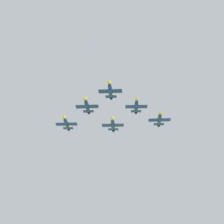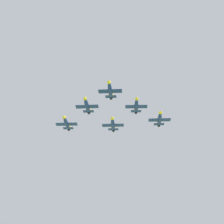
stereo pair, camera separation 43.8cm
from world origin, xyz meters
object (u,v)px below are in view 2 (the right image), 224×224
at_px(jet_left_outer, 160,119).
at_px(jet_left_wingman, 136,106).
at_px(jet_right_outer, 66,123).
at_px(jet_slot_rear, 113,124).
at_px(jet_lead, 110,90).
at_px(jet_right_wingman, 87,106).

bearing_deg(jet_left_outer, jet_left_wingman, -39.95).
relative_size(jet_right_outer, jet_slot_rear, 1.00).
relative_size(jet_lead, jet_left_wingman, 1.02).
bearing_deg(jet_left_outer, jet_lead, -39.95).
height_order(jet_right_wingman, jet_right_outer, jet_right_wingman).
xyz_separation_m(jet_left_wingman, jet_slot_rear, (-14.51, 8.67, -3.25)).
bearing_deg(jet_left_outer, jet_right_wingman, -68.17).
distance_m(jet_left_outer, jet_right_outer, 43.81).
relative_size(jet_right_wingman, jet_right_outer, 1.00).
bearing_deg(jet_left_wingman, jet_right_wingman, -90.94).
distance_m(jet_left_wingman, jet_right_outer, 35.35).
relative_size(jet_right_wingman, jet_slot_rear, 1.00).
distance_m(jet_lead, jet_right_wingman, 16.92).
bearing_deg(jet_left_outer, jet_right_outer, -89.58).
bearing_deg(jet_slot_rear, jet_right_outer, -90.41).
bearing_deg(jet_right_wingman, jet_slot_rear, 140.56).
distance_m(jet_right_wingman, jet_left_outer, 35.31).
relative_size(jet_left_wingman, jet_slot_rear, 0.95).
height_order(jet_right_outer, jet_slot_rear, jet_right_outer).
xyz_separation_m(jet_right_wingman, jet_left_outer, (26.96, 22.76, -1.48)).
relative_size(jet_lead, jet_right_wingman, 0.98).
relative_size(jet_lead, jet_right_outer, 0.98).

